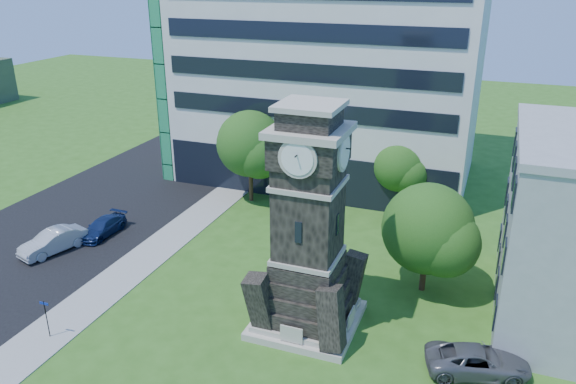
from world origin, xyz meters
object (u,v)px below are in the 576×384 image
at_px(park_bench, 326,343).
at_px(street_sign, 46,315).
at_px(clock_tower, 308,236).
at_px(car_street_north, 103,227).
at_px(car_east_lot, 478,361).
at_px(car_street_mid, 53,241).

bearing_deg(park_bench, street_sign, -176.22).
distance_m(clock_tower, car_street_north, 18.74).
bearing_deg(street_sign, car_street_north, 113.35).
height_order(car_street_north, park_bench, car_street_north).
bearing_deg(street_sign, car_east_lot, 11.75).
distance_m(car_street_mid, car_street_north, 3.64).
bearing_deg(park_bench, car_east_lot, -5.02).
bearing_deg(street_sign, park_bench, 14.70).
xyz_separation_m(clock_tower, street_sign, (-12.24, -6.01, -3.90)).
bearing_deg(car_east_lot, street_sign, 87.12).
distance_m(clock_tower, park_bench, 5.45).
relative_size(clock_tower, street_sign, 5.55).
relative_size(clock_tower, car_street_mid, 2.67).
xyz_separation_m(car_street_north, park_bench, (19.10, -6.97, -0.14)).
bearing_deg(park_bench, car_street_mid, 157.28).
bearing_deg(car_street_mid, street_sign, -31.93).
relative_size(car_street_north, car_east_lot, 0.85).
xyz_separation_m(car_east_lot, park_bench, (-7.26, -0.97, -0.22)).
bearing_deg(car_street_mid, clock_tower, 12.13).
relative_size(car_street_mid, park_bench, 2.73).
bearing_deg(car_street_north, clock_tower, -15.20).
xyz_separation_m(car_east_lot, street_sign, (-21.17, -5.08, 0.70)).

